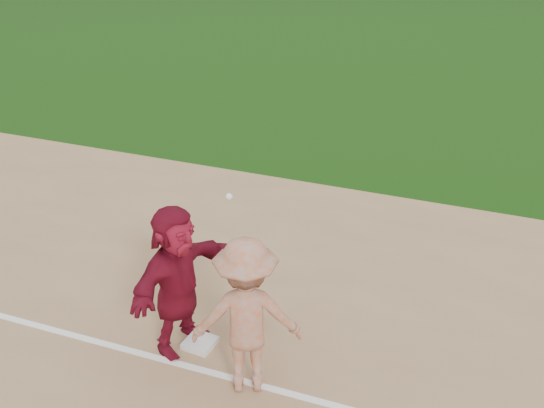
% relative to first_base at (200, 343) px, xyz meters
% --- Properties ---
extents(ground, '(160.00, 160.00, 0.00)m').
position_rel_first_base_xyz_m(ground, '(0.30, 0.37, -0.06)').
color(ground, '#143A0B').
rests_on(ground, ground).
extents(foul_line, '(60.00, 0.10, 0.01)m').
position_rel_first_base_xyz_m(foul_line, '(0.30, -0.43, -0.04)').
color(foul_line, white).
rests_on(foul_line, infield_dirt).
extents(first_base, '(0.41, 0.41, 0.09)m').
position_rel_first_base_xyz_m(first_base, '(0.00, 0.00, 0.00)').
color(first_base, white).
rests_on(first_base, infield_dirt).
extents(base_runner, '(1.03, 1.97, 2.03)m').
position_rel_first_base_xyz_m(base_runner, '(-0.25, -0.03, 0.97)').
color(base_runner, maroon).
rests_on(base_runner, infield_dirt).
extents(first_base_play, '(1.50, 1.22, 2.29)m').
position_rel_first_base_xyz_m(first_base_play, '(0.88, -0.44, 0.97)').
color(first_base_play, '#9B9B9E').
rests_on(first_base_play, infield_dirt).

